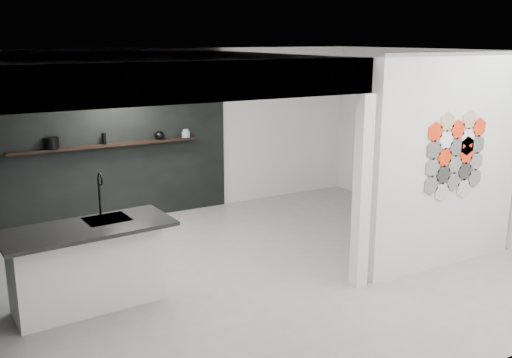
% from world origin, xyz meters
% --- Properties ---
extents(floor, '(7.00, 6.00, 0.01)m').
position_xyz_m(floor, '(0.00, 0.00, -0.01)').
color(floor, gray).
extents(partition_panel, '(2.45, 0.15, 2.80)m').
position_xyz_m(partition_panel, '(2.23, -1.00, 1.40)').
color(partition_panel, silver).
rests_on(partition_panel, floor).
extents(bay_clad_back, '(4.40, 0.04, 2.35)m').
position_xyz_m(bay_clad_back, '(-1.30, 2.97, 1.18)').
color(bay_clad_back, black).
rests_on(bay_clad_back, floor).
extents(bulkhead, '(4.40, 4.00, 0.40)m').
position_xyz_m(bulkhead, '(-1.30, 1.00, 2.55)').
color(bulkhead, silver).
rests_on(bulkhead, corner_column).
extents(corner_column, '(0.16, 0.16, 2.35)m').
position_xyz_m(corner_column, '(0.82, -1.00, 1.18)').
color(corner_column, silver).
rests_on(corner_column, floor).
extents(fascia_beam, '(4.40, 0.16, 0.40)m').
position_xyz_m(fascia_beam, '(-1.30, -0.92, 2.55)').
color(fascia_beam, silver).
rests_on(fascia_beam, corner_column).
extents(display_shelf, '(3.00, 0.15, 0.04)m').
position_xyz_m(display_shelf, '(-1.20, 2.87, 1.30)').
color(display_shelf, black).
rests_on(display_shelf, bay_clad_back).
extents(kitchen_island, '(1.89, 0.95, 1.48)m').
position_xyz_m(kitchen_island, '(-2.20, 0.02, 0.50)').
color(kitchen_island, silver).
rests_on(kitchen_island, floor).
extents(stockpot, '(0.24, 0.24, 0.18)m').
position_xyz_m(stockpot, '(-2.04, 2.87, 1.41)').
color(stockpot, black).
rests_on(stockpot, display_shelf).
extents(kettle, '(0.21, 0.21, 0.14)m').
position_xyz_m(kettle, '(-0.32, 2.87, 1.39)').
color(kettle, black).
rests_on(kettle, display_shelf).
extents(glass_bowl, '(0.15, 0.15, 0.10)m').
position_xyz_m(glass_bowl, '(0.15, 2.87, 1.37)').
color(glass_bowl, gray).
rests_on(glass_bowl, display_shelf).
extents(glass_vase, '(0.11, 0.11, 0.14)m').
position_xyz_m(glass_vase, '(0.15, 2.87, 1.39)').
color(glass_vase, gray).
rests_on(glass_vase, display_shelf).
extents(bottle_dark, '(0.09, 0.09, 0.18)m').
position_xyz_m(bottle_dark, '(-1.24, 2.87, 1.41)').
color(bottle_dark, black).
rests_on(bottle_dark, display_shelf).
extents(utensil_cup, '(0.09, 0.09, 0.10)m').
position_xyz_m(utensil_cup, '(-2.07, 2.87, 1.37)').
color(utensil_cup, black).
rests_on(utensil_cup, display_shelf).
extents(hex_tile_cluster, '(1.04, 0.02, 1.16)m').
position_xyz_m(hex_tile_cluster, '(2.26, -1.09, 1.50)').
color(hex_tile_cluster, '#66635E').
rests_on(hex_tile_cluster, partition_panel).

